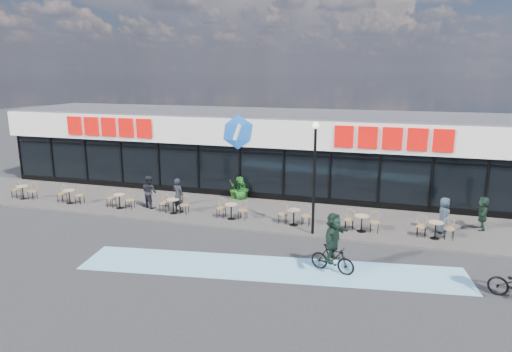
# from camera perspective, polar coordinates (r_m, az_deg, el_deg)

# --- Properties ---
(ground) EXTENTS (120.00, 120.00, 0.00)m
(ground) POSITION_cam_1_polar(r_m,az_deg,el_deg) (19.60, -8.55, -8.22)
(ground) COLOR #28282B
(ground) RESTS_ON ground
(sidewalk) EXTENTS (44.00, 5.00, 0.10)m
(sidewalk) POSITION_cam_1_polar(r_m,az_deg,el_deg) (23.49, -3.93, -4.30)
(sidewalk) COLOR #4F4A46
(sidewalk) RESTS_ON ground
(bike_lane) EXTENTS (14.17, 4.13, 0.01)m
(bike_lane) POSITION_cam_1_polar(r_m,az_deg,el_deg) (17.02, 1.80, -11.47)
(bike_lane) COLOR #77BEE2
(bike_lane) RESTS_ON ground
(building) EXTENTS (30.60, 6.57, 4.75)m
(building) POSITION_cam_1_polar(r_m,az_deg,el_deg) (27.96, -0.13, 3.40)
(building) COLOR black
(building) RESTS_ON ground
(lamp_post) EXTENTS (0.28, 0.28, 4.88)m
(lamp_post) POSITION_cam_1_polar(r_m,az_deg,el_deg) (19.44, 7.32, 0.95)
(lamp_post) COLOR black
(lamp_post) RESTS_ON sidewalk
(bistro_set_0) EXTENTS (1.54, 0.62, 0.90)m
(bistro_set_0) POSITION_cam_1_polar(r_m,az_deg,el_deg) (28.34, -27.02, -1.62)
(bistro_set_0) COLOR tan
(bistro_set_0) RESTS_ON sidewalk
(bistro_set_1) EXTENTS (1.54, 0.62, 0.90)m
(bistro_set_1) POSITION_cam_1_polar(r_m,az_deg,el_deg) (26.36, -22.18, -2.18)
(bistro_set_1) COLOR tan
(bistro_set_1) RESTS_ON sidewalk
(bistro_set_2) EXTENTS (1.54, 0.62, 0.90)m
(bistro_set_2) POSITION_cam_1_polar(r_m,az_deg,el_deg) (24.60, -16.59, -2.80)
(bistro_set_2) COLOR tan
(bistro_set_2) RESTS_ON sidewalk
(bistro_set_3) EXTENTS (1.54, 0.62, 0.90)m
(bistro_set_3) POSITION_cam_1_polar(r_m,az_deg,el_deg) (23.11, -10.21, -3.47)
(bistro_set_3) COLOR tan
(bistro_set_3) RESTS_ON sidewalk
(bistro_set_4) EXTENTS (1.54, 0.62, 0.90)m
(bistro_set_4) POSITION_cam_1_polar(r_m,az_deg,el_deg) (21.95, -3.05, -4.17)
(bistro_set_4) COLOR tan
(bistro_set_4) RESTS_ON sidewalk
(bistro_set_5) EXTENTS (1.54, 0.62, 0.90)m
(bistro_set_5) POSITION_cam_1_polar(r_m,az_deg,el_deg) (21.17, 4.80, -4.87)
(bistro_set_5) COLOR tan
(bistro_set_5) RESTS_ON sidewalk
(bistro_set_6) EXTENTS (1.54, 0.62, 0.90)m
(bistro_set_6) POSITION_cam_1_polar(r_m,az_deg,el_deg) (20.81, 13.09, -5.50)
(bistro_set_6) COLOR tan
(bistro_set_6) RESTS_ON sidewalk
(bistro_set_7) EXTENTS (1.54, 0.62, 0.90)m
(bistro_set_7) POSITION_cam_1_polar(r_m,az_deg,el_deg) (20.89, 21.51, -6.03)
(bistro_set_7) COLOR tan
(bistro_set_7) RESTS_ON sidewalk
(potted_plant_left) EXTENTS (0.87, 0.82, 1.25)m
(potted_plant_left) POSITION_cam_1_polar(r_m,az_deg,el_deg) (25.13, -1.72, -1.50)
(potted_plant_left) COLOR #1A4B15
(potted_plant_left) RESTS_ON sidewalk
(potted_plant_mid) EXTENTS (0.61, 0.70, 1.12)m
(potted_plant_mid) POSITION_cam_1_polar(r_m,az_deg,el_deg) (25.19, -2.82, -1.63)
(potted_plant_mid) COLOR #255919
(potted_plant_mid) RESTS_ON sidewalk
(potted_plant_right) EXTENTS (0.76, 0.76, 1.19)m
(potted_plant_right) POSITION_cam_1_polar(r_m,az_deg,el_deg) (25.10, -1.94, -1.59)
(potted_plant_right) COLOR #19571A
(potted_plant_right) RESTS_ON sidewalk
(patron_left) EXTENTS (0.71, 0.55, 1.73)m
(patron_left) POSITION_cam_1_polar(r_m,az_deg,el_deg) (23.13, -9.71, -2.37)
(patron_left) COLOR black
(patron_left) RESTS_ON sidewalk
(patron_right) EXTENTS (1.01, 0.92, 1.69)m
(patron_right) POSITION_cam_1_polar(r_m,az_deg,el_deg) (24.14, -13.18, -1.93)
(patron_right) COLOR black
(patron_right) RESTS_ON sidewalk
(pedestrian_a) EXTENTS (0.52, 1.43, 1.52)m
(pedestrian_a) POSITION_cam_1_polar(r_m,az_deg,el_deg) (22.73, 26.48, -4.17)
(pedestrian_a) COLOR black
(pedestrian_a) RESTS_ON sidewalk
(pedestrian_b) EXTENTS (0.59, 0.83, 1.59)m
(pedestrian_b) POSITION_cam_1_polar(r_m,az_deg,el_deg) (21.58, 22.43, -4.55)
(pedestrian_b) COLOR #2D3A46
(pedestrian_b) RESTS_ON sidewalk
(cyclist_a) EXTENTS (1.73, 1.73, 2.23)m
(cyclist_a) POSITION_cam_1_polar(r_m,az_deg,el_deg) (16.57, 9.61, -8.42)
(cyclist_a) COLOR black
(cyclist_a) RESTS_ON ground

